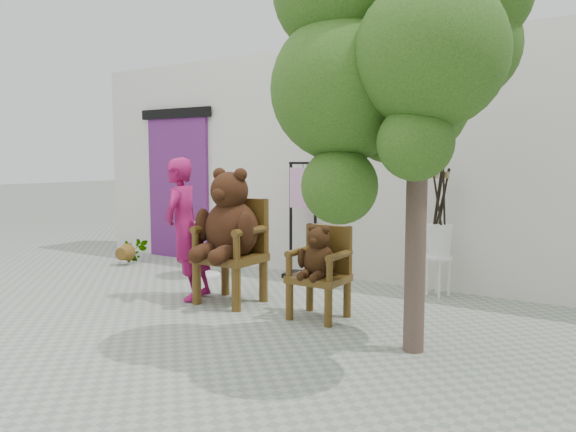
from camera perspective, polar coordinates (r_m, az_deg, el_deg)
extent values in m
plane|color=gray|center=(5.24, -6.60, -11.45)|extent=(60.00, 60.00, 0.00)
cube|color=silver|center=(7.65, 8.23, 5.37)|extent=(9.00, 1.00, 3.00)
cube|color=#5C2164|center=(8.94, -11.05, 2.81)|extent=(1.20, 0.08, 2.20)
cube|color=black|center=(8.93, -11.38, 10.19)|extent=(1.40, 0.06, 0.15)
cylinder|color=#412B0D|center=(6.13, -9.26, -6.77)|extent=(0.10, 0.10, 0.45)
cylinder|color=#412B0D|center=(6.49, -6.39, -6.03)|extent=(0.10, 0.10, 0.45)
cylinder|color=#412B0D|center=(5.79, -5.29, -7.46)|extent=(0.10, 0.10, 0.45)
cylinder|color=#412B0D|center=(6.17, -2.51, -6.62)|extent=(0.10, 0.10, 0.45)
cube|color=#412B0D|center=(6.09, -5.90, -4.25)|extent=(0.64, 0.59, 0.09)
cube|color=#412B0D|center=(6.23, -4.49, -0.87)|extent=(0.61, 0.09, 0.59)
cylinder|color=#412B0D|center=(6.41, -6.47, -0.71)|extent=(0.09, 0.09, 0.59)
cylinder|color=#412B0D|center=(6.06, -9.40, -2.65)|extent=(0.07, 0.07, 0.27)
cylinder|color=#412B0D|center=(6.22, -7.93, -1.17)|extent=(0.09, 0.56, 0.09)
cylinder|color=#412B0D|center=(6.07, -2.40, -1.03)|extent=(0.09, 0.09, 0.59)
cylinder|color=#412B0D|center=(5.70, -5.25, -3.13)|extent=(0.07, 0.07, 0.27)
cylinder|color=#412B0D|center=(5.87, -3.81, -1.54)|extent=(0.09, 0.56, 0.09)
ellipsoid|color=black|center=(6.07, -5.75, -1.40)|extent=(0.61, 0.52, 0.64)
sphere|color=black|center=(6.00, -5.97, 2.57)|extent=(0.41, 0.41, 0.41)
ellipsoid|color=black|center=(5.88, -6.96, 2.19)|extent=(0.18, 0.15, 0.15)
sphere|color=black|center=(6.09, -6.97, 4.23)|extent=(0.14, 0.14, 0.14)
sphere|color=black|center=(5.92, -4.85, 4.21)|extent=(0.14, 0.14, 0.14)
ellipsoid|color=black|center=(6.14, -8.63, -0.91)|extent=(0.14, 0.20, 0.37)
ellipsoid|color=black|center=(5.97, -8.37, -3.56)|extent=(0.18, 0.36, 0.18)
sphere|color=black|center=(5.87, -9.28, -3.94)|extent=(0.17, 0.17, 0.17)
ellipsoid|color=black|center=(5.78, -4.32, -1.28)|extent=(0.14, 0.20, 0.37)
ellipsoid|color=black|center=(5.80, -6.40, -3.81)|extent=(0.18, 0.36, 0.18)
sphere|color=black|center=(5.70, -7.30, -4.21)|extent=(0.17, 0.17, 0.17)
cylinder|color=#412B0D|center=(5.49, 0.15, -8.66)|extent=(0.08, 0.08, 0.36)
cylinder|color=#412B0D|center=(5.81, 2.22, -7.86)|extent=(0.08, 0.08, 0.36)
cylinder|color=#412B0D|center=(5.28, 4.12, -9.27)|extent=(0.08, 0.08, 0.36)
cylinder|color=#412B0D|center=(5.61, 6.03, -8.38)|extent=(0.08, 0.08, 0.36)
cube|color=#412B0D|center=(5.49, 3.14, -6.37)|extent=(0.51, 0.47, 0.07)
cube|color=#412B0D|center=(5.62, 4.17, -3.31)|extent=(0.49, 0.07, 0.47)
cylinder|color=#412B0D|center=(5.73, 2.21, -3.13)|extent=(0.07, 0.07, 0.47)
cylinder|color=#412B0D|center=(5.42, 0.08, -5.01)|extent=(0.06, 0.06, 0.21)
cylinder|color=#412B0D|center=(5.56, 1.15, -3.62)|extent=(0.07, 0.45, 0.07)
cylinder|color=#412B0D|center=(5.52, 6.20, -3.50)|extent=(0.07, 0.07, 0.47)
cylinder|color=#412B0D|center=(5.19, 4.23, -5.50)|extent=(0.06, 0.06, 0.21)
cylinder|color=#412B0D|center=(5.34, 5.23, -4.03)|extent=(0.07, 0.45, 0.07)
ellipsoid|color=black|center=(5.47, 3.18, -4.60)|extent=(0.32, 0.27, 0.34)
sphere|color=black|center=(5.42, 3.11, -2.31)|extent=(0.22, 0.22, 0.22)
ellipsoid|color=black|center=(5.35, 2.65, -2.59)|extent=(0.10, 0.08, 0.08)
sphere|color=black|center=(5.45, 2.46, -1.29)|extent=(0.08, 0.08, 0.08)
sphere|color=black|center=(5.37, 3.84, -1.39)|extent=(0.08, 0.08, 0.08)
ellipsoid|color=black|center=(5.48, 1.42, -4.31)|extent=(0.08, 0.11, 0.19)
ellipsoid|color=black|center=(5.40, 1.76, -5.92)|extent=(0.09, 0.19, 0.09)
sphere|color=black|center=(5.34, 1.34, -6.17)|extent=(0.09, 0.09, 0.09)
ellipsoid|color=black|center=(5.33, 4.25, -4.62)|extent=(0.08, 0.11, 0.19)
ellipsoid|color=black|center=(5.33, 3.06, -6.08)|extent=(0.09, 0.19, 0.09)
sphere|color=black|center=(5.27, 2.65, -6.34)|extent=(0.09, 0.09, 0.09)
imported|color=#8F114D|center=(6.28, -10.34, -1.34)|extent=(0.51, 0.65, 1.56)
cylinder|color=white|center=(7.48, -8.63, -0.87)|extent=(0.60, 0.60, 0.03)
cylinder|color=white|center=(7.53, -8.59, -3.44)|extent=(0.06, 0.06, 0.68)
cylinder|color=white|center=(7.59, -8.55, -5.94)|extent=(0.44, 0.44, 0.03)
cube|color=black|center=(7.39, 0.29, -0.41)|extent=(0.03, 0.03, 1.50)
cube|color=black|center=(7.23, 2.79, -0.56)|extent=(0.03, 0.03, 1.50)
cube|color=black|center=(7.26, 1.54, 5.40)|extent=(0.40, 0.06, 0.03)
cube|color=black|center=(7.42, 1.51, -6.02)|extent=(0.47, 0.38, 0.06)
cube|color=#D995C8|center=(7.26, 1.50, 2.88)|extent=(0.36, 0.06, 0.52)
cylinder|color=black|center=(7.26, 1.54, 5.16)|extent=(0.01, 0.01, 0.08)
cylinder|color=white|center=(6.61, 15.05, -4.08)|extent=(0.32, 0.32, 0.03)
cylinder|color=white|center=(6.70, 15.91, -5.88)|extent=(0.03, 0.03, 0.44)
cylinder|color=white|center=(6.75, 14.53, -5.75)|extent=(0.03, 0.03, 0.44)
cylinder|color=white|center=(6.59, 14.06, -6.02)|extent=(0.03, 0.03, 0.44)
cylinder|color=white|center=(6.54, 15.48, -6.15)|extent=(0.03, 0.03, 0.44)
cylinder|color=black|center=(6.58, 15.00, 1.28)|extent=(0.10, 0.10, 0.80)
cylinder|color=olive|center=(6.60, 14.91, 4.08)|extent=(0.04, 0.04, 0.08)
cylinder|color=black|center=(6.58, 15.33, 1.27)|extent=(0.19, 0.03, 0.79)
cylinder|color=olive|center=(6.62, 15.58, 4.07)|extent=(0.05, 0.04, 0.08)
cylinder|color=black|center=(6.49, 14.99, 1.22)|extent=(0.17, 0.05, 0.79)
cylinder|color=olive|center=(6.42, 14.84, 4.04)|extent=(0.05, 0.04, 0.08)
cylinder|color=black|center=(6.57, 14.88, 1.28)|extent=(0.08, 0.13, 0.80)
cylinder|color=olive|center=(6.58, 14.68, 4.08)|extent=(0.04, 0.04, 0.08)
cylinder|color=black|center=(6.57, 15.45, 1.26)|extent=(0.15, 0.07, 0.79)
cylinder|color=olive|center=(6.59, 15.80, 4.06)|extent=(0.05, 0.04, 0.08)
cylinder|color=black|center=(6.51, 15.58, 1.22)|extent=(0.04, 0.11, 0.80)
cylinder|color=olive|center=(6.48, 15.91, 4.02)|extent=(0.04, 0.04, 0.07)
cylinder|color=#423027|center=(4.54, 12.99, 4.42)|extent=(0.17, 0.17, 2.91)
sphere|color=#1C3C10|center=(4.91, 12.61, 20.31)|extent=(0.74, 0.74, 0.74)
sphere|color=#1C3C10|center=(4.96, 17.41, 16.20)|extent=(0.92, 0.92, 0.92)
sphere|color=#1C3C10|center=(4.41, 5.67, 12.76)|extent=(1.13, 1.13, 1.13)
sphere|color=#1C3C10|center=(4.69, 11.43, 11.84)|extent=(1.11, 1.11, 1.11)
sphere|color=#1C3C10|center=(4.03, 14.32, 15.71)|extent=(1.03, 1.03, 1.03)
sphere|color=#1C3C10|center=(4.24, 5.26, 3.05)|extent=(0.58, 0.58, 0.58)
sphere|color=#1C3C10|center=(3.89, 12.82, 7.28)|extent=(0.52, 0.52, 0.52)
imported|color=#1C3C10|center=(8.64, -15.72, -3.26)|extent=(0.47, 0.43, 0.44)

